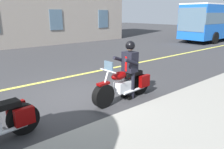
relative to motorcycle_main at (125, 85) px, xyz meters
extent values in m
plane|color=#333335|center=(0.93, -1.18, -0.45)|extent=(80.00, 80.00, 0.00)
cube|color=#E5DB4C|center=(0.93, -3.18, -0.45)|extent=(60.00, 0.16, 0.01)
cylinder|color=black|center=(0.84, 0.05, -0.12)|extent=(0.67, 0.24, 0.66)
cylinder|color=black|center=(-0.70, -0.05, -0.12)|extent=(0.67, 0.24, 0.66)
cube|color=silver|center=(0.05, 0.00, -0.03)|extent=(0.58, 0.31, 0.32)
ellipsoid|color=#720505|center=(0.25, 0.01, 0.33)|extent=(0.58, 0.31, 0.24)
cube|color=black|center=(-0.30, -0.02, 0.29)|extent=(0.72, 0.32, 0.12)
cube|color=#720505|center=(-0.67, 0.18, 0.03)|extent=(0.41, 0.14, 0.36)
cube|color=#720505|center=(-0.64, -0.26, 0.03)|extent=(0.41, 0.14, 0.36)
cylinder|color=silver|center=(0.82, 0.05, 0.15)|extent=(0.35, 0.07, 0.76)
cylinder|color=silver|center=(0.66, 0.04, 0.55)|extent=(0.07, 0.60, 0.04)
cube|color=#720505|center=(0.84, 0.05, 0.23)|extent=(0.37, 0.18, 0.06)
cylinder|color=silver|center=(-0.26, 0.14, -0.19)|extent=(0.90, 0.14, 0.08)
cube|color=slate|center=(0.64, 0.04, 0.67)|extent=(0.06, 0.32, 0.28)
cylinder|color=black|center=(-0.21, 0.10, -0.03)|extent=(0.14, 0.14, 0.84)
cube|color=black|center=(-0.15, 0.11, -0.40)|extent=(0.27, 0.13, 0.10)
cylinder|color=black|center=(-0.20, -0.14, -0.03)|extent=(0.14, 0.14, 0.84)
cube|color=black|center=(-0.14, -0.13, -0.40)|extent=(0.27, 0.13, 0.10)
cube|color=black|center=(-0.20, -0.02, 0.67)|extent=(0.34, 0.42, 0.60)
cube|color=red|center=(-0.04, -0.01, 0.63)|extent=(0.03, 0.07, 0.44)
cylinder|color=black|center=(-0.04, 0.22, 0.73)|extent=(0.56, 0.13, 0.28)
cylinder|color=black|center=(-0.01, -0.22, 0.73)|extent=(0.56, 0.13, 0.28)
sphere|color=tan|center=(-0.20, -0.02, 1.10)|extent=(0.22, 0.22, 0.22)
sphere|color=black|center=(-0.20, -0.02, 1.15)|extent=(0.28, 0.28, 0.28)
cylinder|color=black|center=(2.97, 0.01, -0.12)|extent=(0.67, 0.25, 0.66)
cube|color=black|center=(3.37, 0.04, 0.29)|extent=(0.72, 0.33, 0.12)
cube|color=#720505|center=(3.00, 0.23, 0.03)|extent=(0.41, 0.15, 0.36)
cube|color=#720505|center=(3.04, -0.21, 0.03)|extent=(0.41, 0.15, 0.36)
cylinder|color=silver|center=(3.41, 0.20, -0.19)|extent=(0.90, 0.15, 0.08)
cube|color=blue|center=(-17.85, -5.36, 1.32)|extent=(11.00, 2.50, 2.85)
cube|color=slate|center=(-17.85, -5.36, 1.65)|extent=(11.04, 2.52, 0.90)
cube|color=slate|center=(-12.35, -5.36, 1.55)|extent=(0.06, 2.40, 1.90)
cube|color=white|center=(-17.85, -5.36, 2.80)|extent=(11.00, 2.50, 0.10)
cylinder|color=black|center=(-14.25, -4.16, 0.05)|extent=(1.00, 0.30, 1.00)
cylinder|color=black|center=(-14.25, -6.56, 0.05)|extent=(1.00, 0.30, 1.00)
cylinder|color=black|center=(-21.05, -6.56, 0.05)|extent=(1.00, 0.30, 1.00)
cube|color=slate|center=(-17.84, -5.76, 1.55)|extent=(0.06, 2.40, 1.90)
cylinder|color=black|center=(-19.74, -6.96, 0.05)|extent=(1.00, 0.30, 1.00)
cube|color=slate|center=(-8.56, -12.15, 1.55)|extent=(1.10, 0.06, 1.60)
cube|color=slate|center=(-3.80, -12.15, 1.55)|extent=(1.10, 0.06, 1.60)
camera|label=1|loc=(4.20, 4.44, 2.04)|focal=34.71mm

